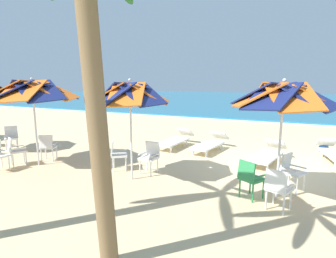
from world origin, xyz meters
name	(u,v)px	position (x,y,z in m)	size (l,w,h in m)	color
ground_plane	(275,168)	(0.00, 0.00, 0.00)	(80.00, 80.00, 0.00)	beige
sea	(292,101)	(0.00, 27.41, 0.05)	(80.00, 36.00, 0.10)	teal
surf_foam	(286,124)	(0.00, 9.11, 0.01)	(80.00, 0.70, 0.01)	white
beach_umbrella_0	(283,97)	(0.17, -2.31, 2.23)	(2.16, 2.16, 2.60)	silver
plastic_chair_0	(291,170)	(0.42, -1.62, 0.50)	(0.61, 0.59, 0.87)	white
plastic_chair_1	(250,177)	(-0.38, -2.52, 0.50)	(0.61, 0.62, 0.87)	#2D8C4C
plastic_chair_2	(278,187)	(0.21, -2.88, 0.50)	(0.56, 0.58, 0.87)	white
beach_umbrella_1	(130,94)	(-3.34, -2.57, 2.21)	(2.07, 2.07, 2.60)	silver
plastic_chair_3	(150,155)	(-3.16, -1.90, 0.50)	(0.47, 0.50, 0.87)	white
plastic_chair_4	(117,153)	(-4.13, -2.10, 0.50)	(0.63, 0.61, 0.87)	white
beach_umbrella_2	(33,91)	(-6.58, -2.72, 2.25)	(2.62, 2.62, 2.63)	silver
plastic_chair_5	(48,146)	(-6.66, -2.27, 0.50)	(0.60, 0.61, 0.87)	white
plastic_chair_6	(15,149)	(-7.17, -3.02, 0.50)	(0.60, 0.61, 0.87)	white
plastic_chair_8	(11,136)	(-9.08, -1.75, 0.50)	(0.63, 0.63, 0.87)	white
sun_lounger_0	(335,153)	(1.66, 1.50, 0.28)	(1.08, 2.23, 0.62)	white
sun_lounger_1	(268,154)	(-0.27, 0.46, 0.28)	(1.05, 2.23, 0.62)	white
sun_lounger_2	(210,143)	(-2.32, 1.14, 0.28)	(0.94, 2.21, 0.62)	white
sun_lounger_3	(176,140)	(-3.70, 1.16, 0.28)	(0.80, 2.19, 0.62)	white
palm_tree_2	(98,50)	(-1.81, -5.68, 2.93)	(3.36, 2.63, 4.26)	brown
beach_ball	(324,148)	(1.44, 2.59, 0.16)	(0.32, 0.32, 0.32)	blue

